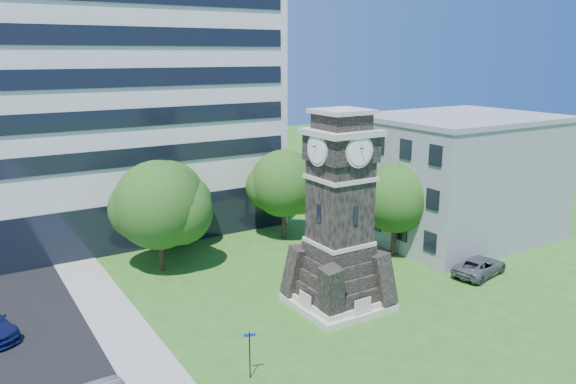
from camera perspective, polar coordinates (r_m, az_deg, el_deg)
ground at (r=33.08m, az=2.89°, el=-13.77°), size 160.00×160.00×0.00m
sidewalk at (r=33.61m, az=-16.17°, el=-13.81°), size 3.00×70.00×0.06m
clock_tower at (r=34.20m, az=5.24°, el=-3.28°), size 5.40×5.40×12.22m
office_tall at (r=51.70m, az=-16.91°, el=12.06°), size 26.20×15.11×28.60m
office_low at (r=49.79m, az=16.79°, el=1.54°), size 15.20×12.20×10.40m
car_east_lot at (r=42.42m, az=18.91°, el=-7.16°), size 5.06×3.08×1.31m
park_bench at (r=36.98m, az=7.81°, el=-9.92°), size 1.82×0.49×0.94m
street_sign at (r=28.07m, az=-3.91°, el=-15.67°), size 0.58×0.06×2.42m
tree_nw at (r=40.85m, az=-12.88°, el=-1.53°), size 7.01×6.37×8.11m
tree_nc at (r=45.98m, az=-11.97°, el=-0.65°), size 6.40×5.82×7.12m
tree_ne at (r=47.00m, az=-0.34°, el=0.66°), size 6.25×5.68×7.63m
tree_east at (r=43.77m, az=10.92°, el=-0.82°), size 5.89×5.35×7.28m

